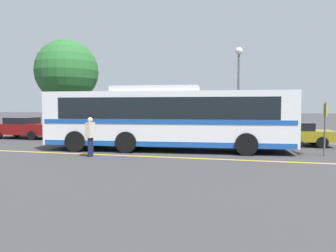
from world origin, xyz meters
The scene contains 12 objects.
ground_plane centered at (0.00, 0.00, 0.00)m, with size 220.00×220.00×0.00m, color #38383A.
lane_strip_0 centered at (-0.12, -2.65, 0.00)m, with size 0.20×31.86×0.01m, color gold.
curb_strip centered at (-0.12, 4.56, 0.07)m, with size 39.86×0.36×0.15m, color #99999E.
transit_bus centered at (-0.13, -0.45, 1.64)m, with size 12.33×3.69×3.14m.
parked_car_0 centered at (-11.24, 3.08, 0.74)m, with size 4.20×2.03×1.44m.
parked_car_1 centered at (-6.33, 2.87, 0.78)m, with size 4.34×2.02×1.58m.
parked_car_2 centered at (-0.68, 2.95, 0.68)m, with size 4.47×1.95×1.33m.
parked_car_3 centered at (6.07, 3.09, 0.67)m, with size 4.28×2.23×1.29m.
pedestrian_0 centered at (-2.82, -3.31, 0.96)m, with size 0.27×0.44×1.70m.
bus_stop_sign centered at (6.95, -0.58, 1.48)m, with size 0.07×0.40×2.34m.
street_lamp centered at (2.99, 5.65, 4.23)m, with size 0.47×0.47×5.97m.
tree_0 centered at (-10.40, 7.24, 4.98)m, with size 4.95×4.95×7.47m.
Camera 1 is at (3.91, -15.99, 2.12)m, focal length 35.00 mm.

